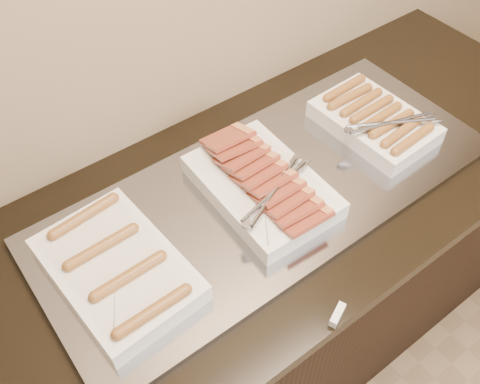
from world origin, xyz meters
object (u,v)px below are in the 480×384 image
(dish_right, at_px, (375,121))
(dish_center, at_px, (262,185))
(dish_left, at_px, (117,268))
(counter, at_px, (256,289))
(warming_tray, at_px, (269,191))

(dish_right, bearing_deg, dish_center, 177.87)
(dish_left, height_order, dish_right, dish_right)
(counter, distance_m, warming_tray, 0.46)
(dish_right, bearing_deg, counter, 177.35)
(dish_center, distance_m, dish_right, 0.40)
(counter, relative_size, warming_tray, 1.72)
(dish_left, xyz_separation_m, dish_right, (0.80, -0.00, 0.01))
(counter, bearing_deg, dish_center, -67.19)
(dish_left, relative_size, dish_center, 0.97)
(counter, xyz_separation_m, dish_left, (-0.40, 0.00, 0.50))
(warming_tray, bearing_deg, counter, 180.00)
(warming_tray, xyz_separation_m, dish_left, (-0.43, 0.00, 0.04))
(warming_tray, distance_m, dish_right, 0.37)
(warming_tray, bearing_deg, dish_center, -172.16)
(counter, relative_size, dish_center, 5.27)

